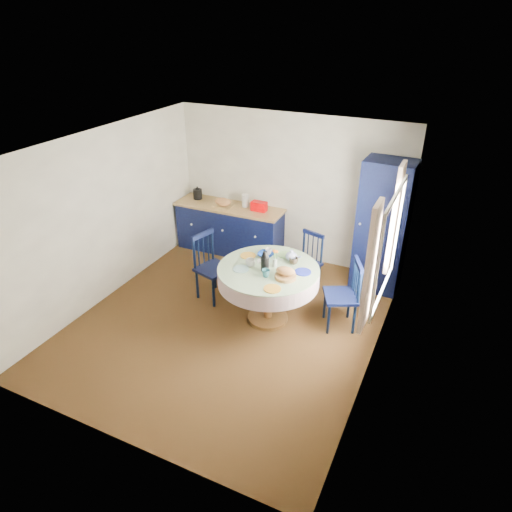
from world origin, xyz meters
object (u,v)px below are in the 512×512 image
at_px(dining_table, 269,276).
at_px(mug_b, 266,273).
at_px(mug_a, 251,263).
at_px(mug_c, 294,261).
at_px(chair_right, 344,294).
at_px(mug_d, 269,252).
at_px(chair_left, 211,266).
at_px(cobalt_bowl, 266,255).
at_px(pantry_cabinet, 382,227).
at_px(chair_far, 307,262).
at_px(kitchen_counter, 230,228).

height_order(dining_table, mug_b, dining_table).
height_order(mug_a, mug_c, mug_a).
distance_m(chair_right, mug_c, 0.82).
distance_m(mug_c, mug_d, 0.43).
bearing_deg(chair_left, cobalt_bowl, -68.23).
relative_size(pantry_cabinet, mug_d, 20.92).
xyz_separation_m(chair_right, mug_a, (-1.23, -0.35, 0.38)).
relative_size(mug_c, cobalt_bowl, 0.53).
bearing_deg(mug_d, chair_left, -168.90).
height_order(chair_far, cobalt_bowl, chair_far).
bearing_deg(pantry_cabinet, mug_d, -136.20).
xyz_separation_m(pantry_cabinet, mug_d, (-1.34, -1.19, -0.15)).
relative_size(chair_right, mug_b, 9.11).
bearing_deg(mug_b, kitchen_counter, 129.40).
xyz_separation_m(chair_left, mug_c, (1.28, 0.06, 0.36)).
distance_m(pantry_cabinet, dining_table, 1.97).
xyz_separation_m(kitchen_counter, mug_b, (1.54, -1.87, 0.44)).
height_order(chair_right, mug_d, chair_right).
distance_m(mug_c, cobalt_bowl, 0.43).
distance_m(dining_table, mug_a, 0.31).
distance_m(kitchen_counter, chair_far, 1.81).
bearing_deg(chair_right, mug_d, -118.39).
height_order(mug_a, mug_d, mug_a).
height_order(chair_far, mug_b, mug_b).
xyz_separation_m(dining_table, chair_right, (0.98, 0.31, -0.20)).
relative_size(chair_right, mug_a, 7.79).
height_order(dining_table, chair_right, dining_table).
relative_size(chair_right, mug_d, 10.26).
distance_m(chair_left, cobalt_bowl, 0.92).
bearing_deg(chair_left, chair_right, -71.06).
distance_m(chair_left, chair_right, 2.00).
xyz_separation_m(mug_a, mug_b, (0.30, -0.17, 0.00)).
height_order(chair_right, mug_a, chair_right).
bearing_deg(kitchen_counter, mug_b, -51.88).
bearing_deg(chair_far, kitchen_counter, 175.31).
bearing_deg(pantry_cabinet, chair_left, -146.12).
bearing_deg(pantry_cabinet, kitchen_counter, 179.79).
distance_m(chair_left, chair_far, 1.47).
relative_size(chair_right, cobalt_bowl, 4.38).
height_order(chair_far, mug_a, mug_a).
xyz_separation_m(chair_left, cobalt_bowl, (0.85, 0.09, 0.34)).
bearing_deg(mug_c, cobalt_bowl, 176.39).
relative_size(kitchen_counter, dining_table, 1.42).
xyz_separation_m(chair_right, cobalt_bowl, (-1.15, -0.02, 0.35)).
bearing_deg(mug_c, chair_far, 94.34).
xyz_separation_m(chair_far, mug_d, (-0.36, -0.65, 0.41)).
distance_m(pantry_cabinet, mug_a, 2.14).
height_order(dining_table, cobalt_bowl, dining_table).
bearing_deg(chair_left, chair_far, -40.56).
relative_size(chair_left, mug_c, 8.45).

